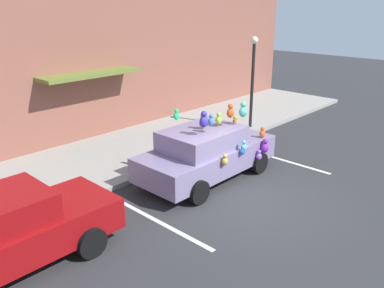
# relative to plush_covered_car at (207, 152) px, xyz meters

# --- Properties ---
(ground_plane) EXTENTS (60.00, 60.00, 0.00)m
(ground_plane) POSITION_rel_plush_covered_car_xyz_m (-0.38, -1.73, -0.81)
(ground_plane) COLOR #2D2D30
(sidewalk) EXTENTS (24.00, 4.00, 0.15)m
(sidewalk) POSITION_rel_plush_covered_car_xyz_m (-0.38, 3.27, -0.73)
(sidewalk) COLOR gray
(sidewalk) RESTS_ON ground
(storefront_building) EXTENTS (24.00, 1.25, 6.40)m
(storefront_building) POSITION_rel_plush_covered_car_xyz_m (-0.39, 5.41, 2.39)
(storefront_building) COLOR brown
(storefront_building) RESTS_ON ground
(parking_stripe_front) EXTENTS (0.12, 3.60, 0.01)m
(parking_stripe_front) POSITION_rel_plush_covered_car_xyz_m (2.77, -0.73, -0.81)
(parking_stripe_front) COLOR silver
(parking_stripe_front) RESTS_ON ground
(parking_stripe_rear) EXTENTS (0.12, 3.60, 0.01)m
(parking_stripe_rear) POSITION_rel_plush_covered_car_xyz_m (-2.63, -0.73, -0.81)
(parking_stripe_rear) COLOR silver
(parking_stripe_rear) RESTS_ON ground
(plush_covered_car) EXTENTS (4.33, 2.11, 2.23)m
(plush_covered_car) POSITION_rel_plush_covered_car_xyz_m (0.00, 0.00, 0.00)
(plush_covered_car) COLOR slate
(plush_covered_car) RESTS_ON ground
(teddy_bear_on_sidewalk) EXTENTS (0.42, 0.35, 0.79)m
(teddy_bear_on_sidewalk) POSITION_rel_plush_covered_car_xyz_m (0.05, 1.70, -0.29)
(teddy_bear_on_sidewalk) COLOR beige
(teddy_bear_on_sidewalk) RESTS_ON sidewalk
(street_lamp_post) EXTENTS (0.28, 0.28, 3.51)m
(street_lamp_post) POSITION_rel_plush_covered_car_xyz_m (4.66, 1.77, 1.52)
(street_lamp_post) COLOR black
(street_lamp_post) RESTS_ON sidewalk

